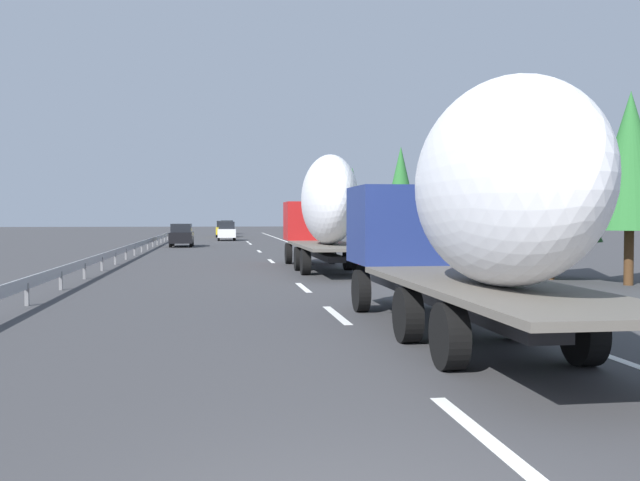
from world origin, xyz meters
name	(u,v)px	position (x,y,z in m)	size (l,w,h in m)	color
ground_plane	(234,254)	(40.00, 0.00, 0.00)	(260.00, 260.00, 0.00)	#38383A
lane_stripe_0	(483,435)	(2.00, -1.80, 0.00)	(3.20, 0.20, 0.01)	white
lane_stripe_1	(337,315)	(11.48, -1.80, 0.00)	(3.20, 0.20, 0.01)	white
lane_stripe_2	(303,287)	(18.16, -1.80, 0.00)	(3.20, 0.20, 0.01)	white
lane_stripe_3	(271,261)	(32.42, -1.80, 0.00)	(3.20, 0.20, 0.01)	white
lane_stripe_4	(259,251)	(43.35, -1.80, 0.00)	(3.20, 0.20, 0.01)	white
lane_stripe_5	(250,244)	(56.87, -1.80, 0.00)	(3.20, 0.20, 0.01)	white
lane_stripe_6	(248,242)	(61.73, -1.80, 0.00)	(3.20, 0.20, 0.01)	white
edge_line_right	(310,250)	(45.00, -5.50, 0.00)	(110.00, 0.20, 0.01)	white
truck_lead	(325,208)	(25.26, -3.60, 2.71)	(12.69, 2.55, 4.93)	#B21919
truck_trailing	(472,205)	(7.26, -3.60, 2.57)	(12.26, 2.55, 4.61)	navy
car_white_van	(226,231)	(66.19, 0.13, 0.94)	(4.12, 1.78, 1.88)	white
car_yellow_coupe	(224,229)	(78.40, 0.29, 0.95)	(4.70, 1.87, 1.90)	gold
car_blue_sedan	(227,227)	(93.20, -0.26, 0.94)	(4.23, 1.86, 1.88)	#28479E
car_black_suv	(182,235)	(51.82, 3.82, 0.92)	(4.71, 1.77, 1.82)	black
road_sign	(336,218)	(40.74, -6.70, 2.28)	(0.10, 0.90, 3.31)	gray
tree_0	(552,183)	(19.88, -11.37, 3.63)	(3.64, 3.64, 5.84)	#472D19
tree_1	(401,187)	(41.59, -11.26, 4.37)	(2.52, 2.52, 7.12)	#472D19
tree_2	(352,197)	(52.14, -9.93, 4.00)	(2.77, 2.77, 6.39)	#472D19
tree_3	(630,161)	(17.37, -12.96, 4.25)	(2.73, 2.73, 6.65)	#472D19
tree_4	(318,203)	(88.05, -12.12, 4.22)	(2.99, 2.99, 6.57)	#472D19
guardrail_median	(142,244)	(43.00, 6.00, 0.58)	(94.00, 0.10, 0.76)	#9EA0A5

